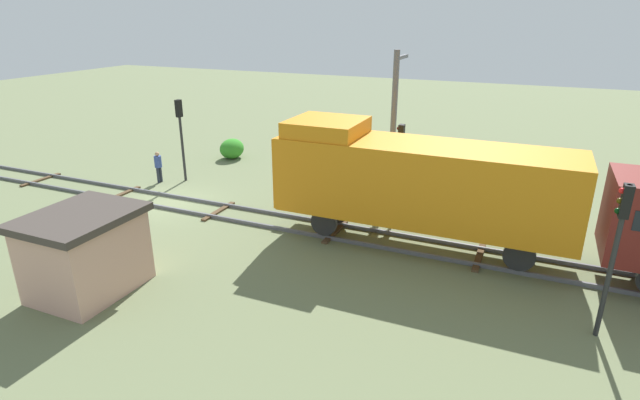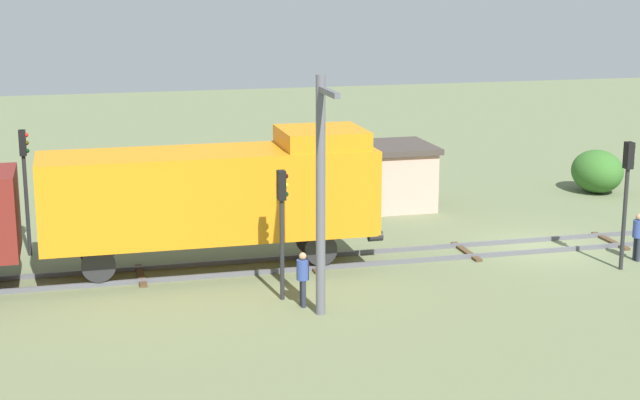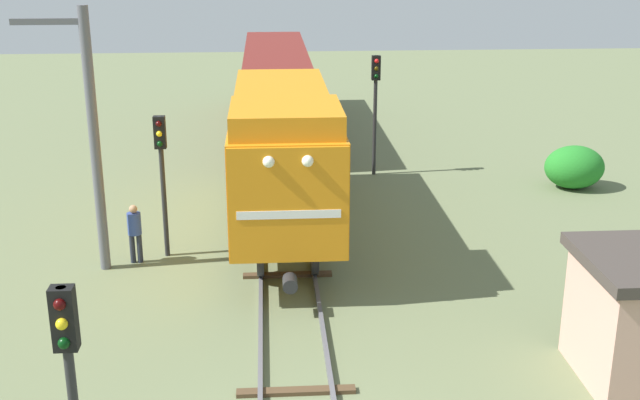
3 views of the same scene
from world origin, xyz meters
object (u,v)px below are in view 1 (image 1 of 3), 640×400
Objects in this scene: traffic_signal_near at (180,126)px; traffic_signal_mid at (400,152)px; worker_near_track at (158,165)px; relay_hut at (85,252)px; traffic_signal_far at (618,235)px; catenary_mast at (394,122)px; worker_by_signal at (393,185)px; locomotive at (416,180)px.

traffic_signal_near is 1.08× the size of traffic_signal_mid.
relay_hut reaches higher than worker_near_track.
traffic_signal_far is 2.67× the size of worker_near_track.
traffic_signal_mid is 1.17× the size of relay_hut.
catenary_mast is at bearing 152.21° from relay_hut.
worker_near_track is at bearing -85.59° from traffic_signal_mid.
traffic_signal_far is 1.30× the size of relay_hut.
worker_near_track and worker_by_signal have the same top height.
relay_hut is (10.90, -7.43, -1.45)m from traffic_signal_mid.
traffic_signal_mid reaches higher than worker_near_track.
worker_near_track is 1.00× the size of worker_by_signal.
locomotive is 1.63× the size of catenary_mast.
catenary_mast is 14.41m from relay_hut.
locomotive is 5.68m from catenary_mast.
catenary_mast is (-0.87, -0.35, 2.80)m from worker_by_signal.
worker_near_track is at bearing -172.24° from worker_by_signal.
traffic_signal_near is 1.26× the size of relay_hut.
traffic_signal_far reaches higher than worker_near_track.
catenary_mast reaches higher than traffic_signal_near.
relay_hut is at bearing -27.79° from catenary_mast.
traffic_signal_near reaches higher than worker_near_track.
worker_near_track is (1.00, -12.96, -1.85)m from traffic_signal_mid.
worker_by_signal is (-4.20, -1.99, -1.78)m from locomotive.
catenary_mast is at bearing -99.09° from worker_near_track.
worker_by_signal is at bearing 149.19° from relay_hut.
traffic_signal_far is at bearing 70.90° from traffic_signal_near.
locomotive reaches higher than worker_near_track.
worker_by_signal is 0.24× the size of catenary_mast.
traffic_signal_near is at bearing -157.41° from relay_hut.
worker_by_signal is at bearing -103.28° from worker_near_track.
relay_hut is at bearing -172.29° from worker_near_track.
traffic_signal_near is 2.46m from worker_near_track.
worker_near_track is 12.63m from worker_by_signal.
traffic_signal_mid is 2.40× the size of worker_by_signal.
relay_hut is at bearing -121.24° from worker_by_signal.
worker_near_track is (-6.00, -20.71, -2.14)m from traffic_signal_far.
traffic_signal_near reaches higher than relay_hut.
locomotive is at bearing 24.36° from traffic_signal_mid.
catenary_mast is at bearing -135.37° from traffic_signal_far.
locomotive is 3.73m from traffic_signal_mid.
traffic_signal_mid is 2.08m from catenary_mast.
worker_near_track is 12.75m from catenary_mast.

